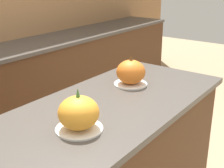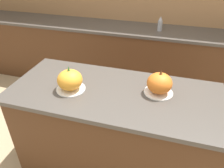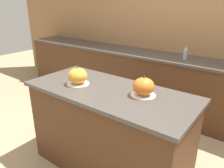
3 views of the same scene
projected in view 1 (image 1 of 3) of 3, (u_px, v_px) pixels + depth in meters
pumpkin_cake_left at (79, 114)px, 1.43m from camera, size 0.22×0.22×0.21m
pumpkin_cake_right at (131, 73)px, 2.01m from camera, size 0.22×0.22×0.20m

